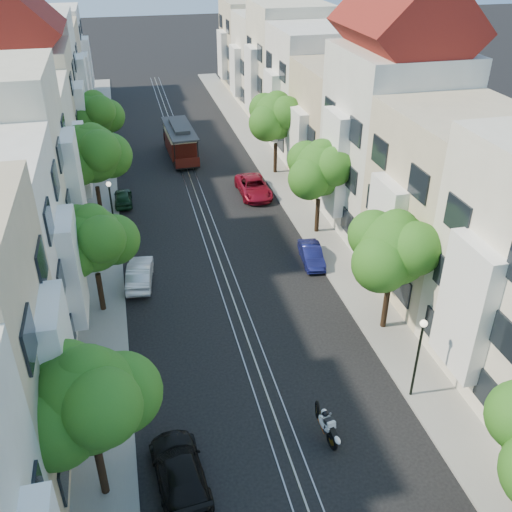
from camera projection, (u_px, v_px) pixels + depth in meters
ground at (196, 196)px, 44.72m from camera, size 200.00×200.00×0.00m
sidewalk_east at (285, 186)px, 46.14m from camera, size 2.50×80.00×0.12m
sidewalk_west at (102, 204)px, 43.24m from camera, size 2.50×80.00×0.12m
rail_left at (189, 196)px, 44.60m from camera, size 0.06×80.00×0.02m
rail_slot at (196, 195)px, 44.71m from camera, size 0.06×80.00×0.02m
rail_right at (203, 195)px, 44.82m from camera, size 0.06×80.00×0.02m
lane_line at (196, 195)px, 44.72m from camera, size 0.08×80.00×0.01m
townhouses_east at (344, 120)px, 44.38m from camera, size 7.75×72.00×12.00m
townhouses_west at (24, 146)px, 39.70m from camera, size 7.75×72.00×11.76m
tree_e_b at (395, 250)px, 27.82m from camera, size 4.93×4.08×6.68m
tree_e_c at (321, 170)px, 37.11m from camera, size 4.84×3.99×6.52m
tree_e_d at (277, 117)px, 46.19m from camera, size 5.01×4.16×6.85m
tree_w_a at (89, 401)px, 19.09m from camera, size 4.93×4.08×6.68m
tree_w_b at (93, 241)px, 29.31m from camera, size 4.72×3.87×6.27m
tree_w_c at (93, 155)px, 38.18m from camera, size 5.13×4.28×7.09m
tree_w_d at (95, 115)px, 47.64m from camera, size 4.84×3.99×6.52m
lamp_east at (419, 347)px, 24.42m from camera, size 0.32×0.32×4.16m
lamp_west at (111, 202)px, 36.99m from camera, size 0.32×0.32×4.16m
sportbike_rider at (326, 424)px, 23.45m from camera, size 0.62×2.08×1.43m
cable_car at (180, 140)px, 51.09m from camera, size 2.59×7.38×2.80m
parked_car_e_mid at (312, 255)px, 35.71m from camera, size 1.55×3.50×1.12m
parked_car_e_far at (254, 187)px, 44.48m from camera, size 2.25×4.85×1.34m
parked_car_w_near at (180, 471)px, 21.55m from camera, size 2.25×4.69×1.32m
parked_car_w_mid at (140, 273)px, 33.64m from camera, size 1.86×4.09×1.30m
parked_car_w_far at (123, 197)px, 43.09m from camera, size 1.36×3.28×1.11m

